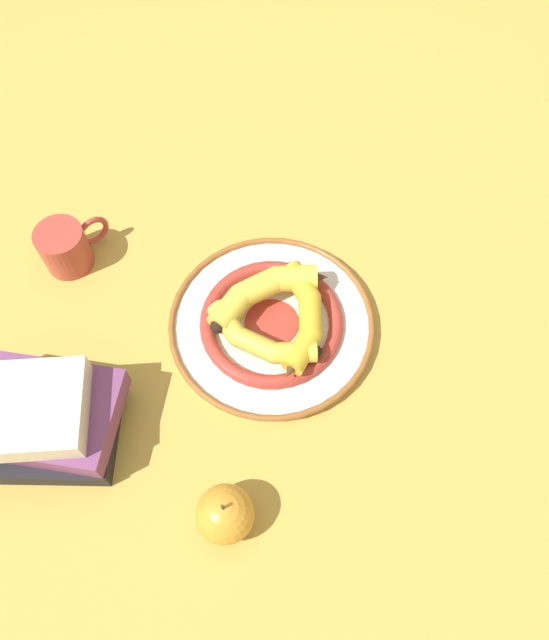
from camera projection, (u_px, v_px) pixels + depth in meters
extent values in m
plane|color=gold|center=(272.00, 328.00, 0.95)|extent=(2.80, 2.80, 0.00)
cylinder|color=white|center=(274.00, 328.00, 0.94)|extent=(0.30, 0.30, 0.01)
torus|color=#AD382D|center=(274.00, 325.00, 0.93)|extent=(0.22, 0.22, 0.02)
cylinder|color=#AD382D|center=(274.00, 326.00, 0.94)|extent=(0.08, 0.08, 0.00)
torus|color=#995B28|center=(274.00, 326.00, 0.93)|extent=(0.31, 0.31, 0.01)
cylinder|color=gold|center=(227.00, 321.00, 0.91)|extent=(0.06, 0.07, 0.03)
cylinder|color=gold|center=(256.00, 345.00, 0.89)|extent=(0.07, 0.05, 0.03)
cylinder|color=gold|center=(296.00, 352.00, 0.88)|extent=(0.06, 0.04, 0.03)
sphere|color=gold|center=(238.00, 336.00, 0.90)|extent=(0.03, 0.03, 0.03)
sphere|color=gold|center=(275.00, 353.00, 0.88)|extent=(0.03, 0.03, 0.03)
cone|color=#472D19|center=(216.00, 307.00, 0.92)|extent=(0.04, 0.04, 0.02)
sphere|color=black|center=(317.00, 351.00, 0.88)|extent=(0.02, 0.02, 0.02)
cylinder|color=gold|center=(301.00, 351.00, 0.88)|extent=(0.05, 0.07, 0.03)
cylinder|color=gold|center=(310.00, 316.00, 0.91)|extent=(0.04, 0.06, 0.03)
cylinder|color=gold|center=(300.00, 283.00, 0.94)|extent=(0.06, 0.07, 0.03)
sphere|color=gold|center=(311.00, 335.00, 0.89)|extent=(0.03, 0.03, 0.03)
sphere|color=gold|center=(310.00, 298.00, 0.92)|extent=(0.03, 0.03, 0.03)
cone|color=#472D19|center=(291.00, 369.00, 0.87)|extent=(0.04, 0.04, 0.03)
sphere|color=black|center=(291.00, 268.00, 0.95)|extent=(0.02, 0.02, 0.02)
cylinder|color=yellow|center=(297.00, 278.00, 0.94)|extent=(0.07, 0.05, 0.04)
cylinder|color=yellow|center=(259.00, 288.00, 0.93)|extent=(0.07, 0.07, 0.04)
cylinder|color=yellow|center=(230.00, 311.00, 0.91)|extent=(0.06, 0.07, 0.04)
sphere|color=yellow|center=(277.00, 279.00, 0.94)|extent=(0.04, 0.04, 0.04)
sphere|color=yellow|center=(241.00, 296.00, 0.92)|extent=(0.04, 0.04, 0.04)
cone|color=#472D19|center=(316.00, 278.00, 0.94)|extent=(0.04, 0.03, 0.03)
sphere|color=black|center=(218.00, 326.00, 0.90)|extent=(0.02, 0.02, 0.02)
cube|color=black|center=(52.00, 431.00, 0.86)|extent=(0.19, 0.16, 0.04)
cube|color=white|center=(48.00, 431.00, 0.86)|extent=(0.18, 0.15, 0.03)
cube|color=#753D70|center=(44.00, 412.00, 0.83)|extent=(0.20, 0.15, 0.04)
cube|color=white|center=(41.00, 412.00, 0.83)|extent=(0.19, 0.14, 0.03)
cube|color=silver|center=(24.00, 410.00, 0.79)|extent=(0.17, 0.15, 0.04)
cube|color=white|center=(21.00, 410.00, 0.79)|extent=(0.17, 0.14, 0.03)
cylinder|color=#B24238|center=(64.00, 248.00, 0.98)|extent=(0.08, 0.08, 0.08)
cylinder|color=#331C0F|center=(59.00, 237.00, 0.95)|extent=(0.06, 0.06, 0.00)
torus|color=#B24238|center=(93.00, 231.00, 0.99)|extent=(0.04, 0.05, 0.05)
sphere|color=gold|center=(225.00, 514.00, 0.79)|extent=(0.08, 0.08, 0.08)
cylinder|color=#4C3319|center=(223.00, 507.00, 0.75)|extent=(0.00, 0.00, 0.01)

